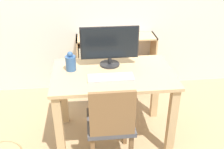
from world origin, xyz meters
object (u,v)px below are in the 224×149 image
chair (111,123)px  vase (71,62)px  monitor (110,45)px  keyboard (111,78)px  bookshelf (102,65)px

chair → vase: bearing=133.6°
monitor → keyboard: bearing=-93.6°
monitor → vase: size_ratio=2.95×
chair → monitor: bearing=93.0°
monitor → keyboard: monitor is taller
chair → bookshelf: (0.02, 1.25, -0.07)m
monitor → keyboard: 0.34m
vase → chair: size_ratio=0.22×
bookshelf → keyboard: bearing=-89.4°
bookshelf → vase: bearing=-112.8°
chair → keyboard: bearing=91.7°
monitor → bookshelf: monitor is taller
keyboard → bookshelf: bearing=90.6°
vase → keyboard: bearing=-29.6°
vase → chair: (0.32, -0.45, -0.37)m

